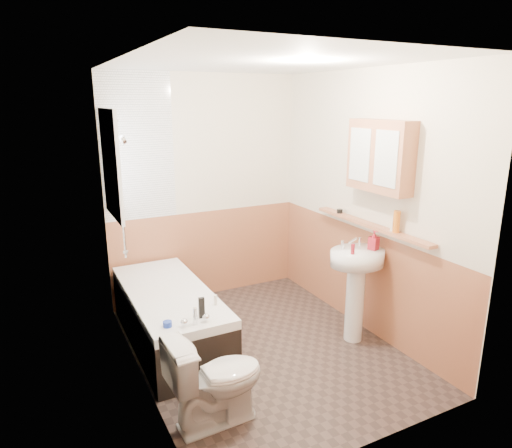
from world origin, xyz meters
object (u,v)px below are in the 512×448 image
object	(u,v)px
sink	(356,277)
pine_shelf	(370,225)
bathtub	(169,315)
toilet	(216,379)
medicine_cabinet	(380,156)

from	to	relation	value
sink	pine_shelf	xyz separation A→B (m)	(0.20, 0.09, 0.45)
bathtub	pine_shelf	distance (m)	2.05
toilet	sink	distance (m)	1.70
bathtub	toilet	bearing A→B (deg)	-91.40
bathtub	medicine_cabinet	size ratio (longest dim) A/B	2.42
bathtub	toilet	world-z (taller)	toilet
bathtub	pine_shelf	size ratio (longest dim) A/B	1.11
toilet	sink	size ratio (longest dim) A/B	0.68
bathtub	pine_shelf	world-z (taller)	pine_shelf
sink	pine_shelf	distance (m)	0.50
sink	pine_shelf	bearing A→B (deg)	27.54
medicine_cabinet	bathtub	bearing A→B (deg)	156.71
toilet	sink	world-z (taller)	sink
sink	pine_shelf	size ratio (longest dim) A/B	0.67
bathtub	toilet	size ratio (longest dim) A/B	2.45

